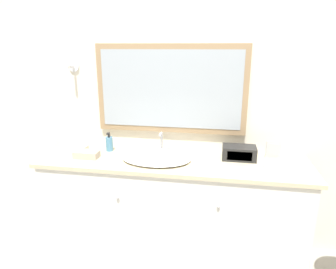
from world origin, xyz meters
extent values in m
cube|color=silver|center=(0.00, 0.61, 1.27)|extent=(8.00, 0.06, 2.55)
cube|color=#997A56|center=(-0.06, 0.56, 1.36)|extent=(1.23, 0.04, 0.71)
cube|color=#9EA8B2|center=(-0.06, 0.54, 1.36)|extent=(1.14, 0.01, 0.62)
cylinder|color=silver|center=(-0.89, 0.57, 1.54)|extent=(0.09, 0.01, 0.09)
cylinder|color=silver|center=(-0.89, 0.52, 1.54)|extent=(0.02, 0.10, 0.02)
cylinder|color=white|center=(-0.89, 0.47, 1.61)|extent=(0.02, 0.02, 0.14)
cube|color=silver|center=(0.00, 0.30, 0.41)|extent=(2.01, 0.53, 0.83)
cube|color=#C6B793|center=(0.00, 0.30, 0.84)|extent=(2.07, 0.56, 0.03)
sphere|color=silver|center=(-0.36, 0.03, 0.65)|extent=(0.02, 0.02, 0.02)
sphere|color=silver|center=(0.36, 0.03, 0.65)|extent=(0.02, 0.02, 0.02)
ellipsoid|color=white|center=(-0.12, 0.27, 0.88)|extent=(0.53, 0.38, 0.03)
cylinder|color=silver|center=(-0.12, 0.48, 0.87)|extent=(0.06, 0.06, 0.03)
cylinder|color=silver|center=(-0.12, 0.48, 0.95)|extent=(0.02, 0.02, 0.13)
cylinder|color=silver|center=(-0.12, 0.45, 1.02)|extent=(0.02, 0.07, 0.02)
cylinder|color=white|center=(-0.20, 0.48, 0.89)|extent=(0.05, 0.02, 0.02)
cylinder|color=white|center=(-0.05, 0.48, 0.89)|extent=(0.05, 0.02, 0.02)
cylinder|color=teal|center=(-0.55, 0.41, 0.92)|extent=(0.06, 0.06, 0.12)
cylinder|color=black|center=(-0.55, 0.41, 1.00)|extent=(0.02, 0.02, 0.03)
cube|color=black|center=(-0.55, 0.40, 1.01)|extent=(0.02, 0.03, 0.01)
cube|color=black|center=(0.50, 0.40, 0.91)|extent=(0.26, 0.16, 0.10)
cube|color=black|center=(0.50, 0.33, 0.91)|extent=(0.18, 0.01, 0.07)
cube|color=#B2B2B7|center=(0.76, 0.47, 0.93)|extent=(0.11, 0.01, 0.14)
cube|color=beige|center=(0.76, 0.46, 0.93)|extent=(0.08, 0.00, 0.10)
cube|color=silver|center=(-0.82, 0.36, 0.88)|extent=(0.15, 0.13, 0.04)
cube|color=#B7A899|center=(-0.67, 0.23, 0.89)|extent=(0.19, 0.10, 0.05)
cube|color=#ADADB2|center=(0.76, 0.24, 0.86)|extent=(0.18, 0.10, 0.01)
camera|label=1|loc=(0.33, -1.83, 1.70)|focal=32.00mm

